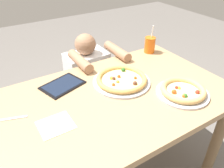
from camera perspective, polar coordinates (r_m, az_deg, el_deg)
The scene contains 8 objects.
dining_table at distance 1.34m, azimuth 0.68°, elevation -6.62°, with size 1.37×0.84×0.75m.
pizza_near at distance 1.34m, azimuth 17.53°, elevation -1.72°, with size 0.30×0.30×0.05m.
pizza_far at distance 1.38m, azimuth 2.46°, elevation 1.05°, with size 0.36×0.36×0.04m.
drink_cup_colored at distance 1.78m, azimuth 9.59°, elevation 9.79°, with size 0.08×0.08×0.21m.
paper_napkin at distance 1.13m, azimuth -14.10°, elevation -10.04°, with size 0.16×0.14×0.00m, color white.
fork at distance 1.24m, azimuth -25.81°, elevation -8.19°, with size 0.20×0.08×0.00m.
tablet at distance 1.39m, azimuth -12.46°, elevation -0.28°, with size 0.28×0.23×0.01m.
diner_seated at distance 2.00m, azimuth -5.96°, elevation -0.22°, with size 0.38×0.51×0.88m.
Camera 1 is at (-0.56, -0.87, 1.50)m, focal length 35.98 mm.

